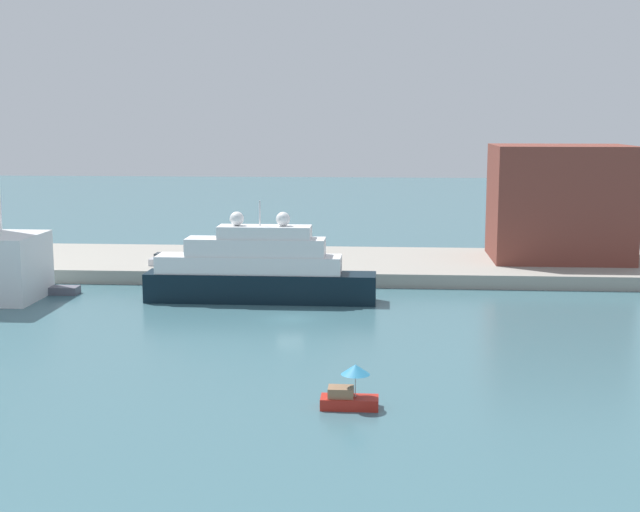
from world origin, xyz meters
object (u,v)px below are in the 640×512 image
(work_barge, at_px, (56,290))
(parked_car, at_px, (167,260))
(person_figure, at_px, (222,255))
(harbor_building, at_px, (559,203))
(small_motorboat, at_px, (350,391))
(large_yacht, at_px, (257,271))
(mooring_bollard, at_px, (340,269))

(work_barge, height_order, parked_car, parked_car)
(parked_car, height_order, person_figure, person_figure)
(work_barge, bearing_deg, harbor_building, 17.81)
(small_motorboat, xyz_separation_m, person_figure, (-17.82, 50.02, 1.21))
(harbor_building, height_order, person_figure, harbor_building)
(person_figure, bearing_deg, harbor_building, 6.14)
(large_yacht, bearing_deg, harbor_building, 30.73)
(large_yacht, relative_size, mooring_bollard, 39.90)
(small_motorboat, xyz_separation_m, work_barge, (-33.67, 36.04, -0.73))
(mooring_bollard, bearing_deg, harbor_building, 22.57)
(small_motorboat, relative_size, mooring_bollard, 6.37)
(work_barge, height_order, harbor_building, harbor_building)
(large_yacht, xyz_separation_m, harbor_building, (34.81, 20.69, 5.42))
(work_barge, bearing_deg, person_figure, 41.41)
(large_yacht, height_order, parked_car, large_yacht)
(work_barge, height_order, person_figure, person_figure)
(small_motorboat, xyz_separation_m, mooring_bollard, (-2.88, 43.42, 0.75))
(small_motorboat, bearing_deg, mooring_bollard, 93.79)
(harbor_building, distance_m, parked_car, 48.62)
(small_motorboat, bearing_deg, work_barge, 133.06)
(work_barge, relative_size, mooring_bollard, 8.36)
(work_barge, bearing_deg, large_yacht, -5.65)
(work_barge, xyz_separation_m, person_figure, (15.86, 13.98, 1.95))
(person_figure, bearing_deg, mooring_bollard, -23.82)
(large_yacht, distance_m, parked_car, 17.86)
(harbor_building, xyz_separation_m, parked_car, (-47.49, -8.17, -6.45))
(harbor_building, relative_size, person_figure, 10.04)
(small_motorboat, distance_m, person_figure, 53.11)
(work_barge, bearing_deg, mooring_bollard, 13.48)
(parked_car, bearing_deg, work_barge, -134.02)
(person_figure, xyz_separation_m, mooring_bollard, (14.94, -6.60, -0.46))
(large_yacht, relative_size, person_figure, 14.65)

